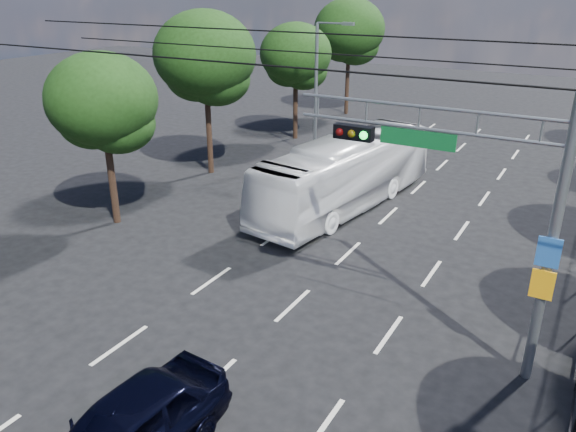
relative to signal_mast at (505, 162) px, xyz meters
The scene contains 10 objects.
lane_markings 9.56m from the signal_mast, 131.33° to the left, with size 6.12×38.00×0.01m.
signal_mast is the anchor object (origin of this frame).
streetlight_left 18.24m from the signal_mast, 129.66° to the left, with size 2.09×0.22×7.08m.
utility_wires 5.71m from the signal_mast, behind, with size 22.00×5.04×0.74m.
tree_left_b 14.62m from the signal_mast, behind, with size 4.08×4.08×6.63m.
tree_left_c 17.57m from the signal_mast, 149.06° to the left, with size 4.80×4.80×7.80m.
tree_left_d 22.48m from the signal_mast, 130.73° to the left, with size 4.20×4.20×6.83m.
tree_left_e 29.12m from the signal_mast, 120.71° to the left, with size 4.92×4.92×7.99m.
white_bus 11.53m from the signal_mast, 131.94° to the left, with size 2.47×10.57×2.94m, color white.
white_van 12.80m from the signal_mast, 136.14° to the left, with size 1.33×3.82×1.26m, color silver.
Camera 1 is at (7.01, -4.51, 8.84)m, focal length 35.00 mm.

